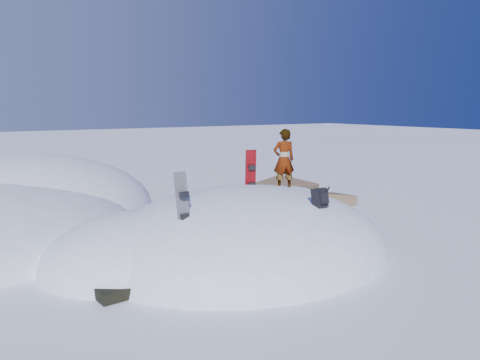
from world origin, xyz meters
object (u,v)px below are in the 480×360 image
snowboard_red (251,178)px  backpack (320,198)px  person (284,160)px  snowboard_dark (183,208)px

snowboard_red → backpack: snowboard_red is taller
backpack → person: (0.75, 2.20, 0.55)m
snowboard_dark → person: size_ratio=0.90×
snowboard_dark → person: bearing=15.5°
snowboard_dark → backpack: bearing=-21.9°
snowboard_dark → person: (3.55, 1.41, 0.58)m
snowboard_dark → person: person is taller
snowboard_red → snowboard_dark: 2.77m
snowboard_red → person: size_ratio=0.90×
snowboard_dark → snowboard_red: bearing=21.5°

